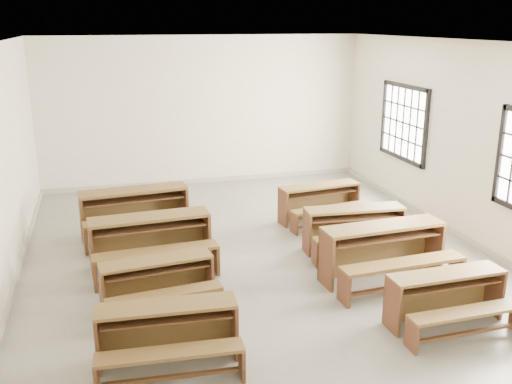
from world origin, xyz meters
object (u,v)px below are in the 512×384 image
object	(u,v)px
desk_set_0	(168,330)
desk_set_3	(135,209)
desk_set_4	(447,295)
desk_set_5	(384,248)
desk_set_1	(158,280)
desk_set_7	(320,200)
desk_set_6	(355,226)
desk_set_2	(151,238)

from	to	relation	value
desk_set_0	desk_set_3	distance (m)	3.92
desk_set_4	desk_set_5	distance (m)	1.33
desk_set_0	desk_set_4	distance (m)	3.28
desk_set_1	desk_set_7	xyz separation A→B (m)	(3.16, 2.48, 0.02)
desk_set_3	desk_set_4	world-z (taller)	desk_set_3
desk_set_3	desk_set_5	bearing A→B (deg)	-44.85
desk_set_3	desk_set_6	bearing A→B (deg)	-31.37
desk_set_6	desk_set_5	bearing A→B (deg)	-88.20
desk_set_4	desk_set_3	bearing A→B (deg)	128.78
desk_set_4	desk_set_5	world-z (taller)	desk_set_5
desk_set_7	desk_set_4	bearing A→B (deg)	-95.66
desk_set_4	desk_set_7	distance (m)	3.83
desk_set_3	desk_set_7	distance (m)	3.26
desk_set_4	desk_set_7	xyz separation A→B (m)	(-0.09, 3.83, 0.01)
desk_set_0	desk_set_1	xyz separation A→B (m)	(0.03, 1.28, -0.02)
desk_set_0	desk_set_4	bearing A→B (deg)	2.80
desk_set_6	desk_set_7	size ratio (longest dim) A/B	1.04
desk_set_2	desk_set_3	world-z (taller)	desk_set_3
desk_set_5	desk_set_7	distance (m)	2.51
desk_set_1	desk_set_3	xyz separation A→B (m)	(-0.09, 2.64, 0.10)
desk_set_1	desk_set_5	size ratio (longest dim) A/B	0.82
desk_set_5	desk_set_6	xyz separation A→B (m)	(0.05, 1.06, -0.05)
desk_set_5	desk_set_4	bearing A→B (deg)	-87.32
desk_set_5	desk_set_7	xyz separation A→B (m)	(0.05, 2.51, -0.07)
desk_set_4	desk_set_6	distance (m)	2.37
desk_set_6	desk_set_0	bearing A→B (deg)	-139.54
desk_set_2	desk_set_5	world-z (taller)	desk_set_5
desk_set_0	desk_set_5	distance (m)	3.39
desk_set_3	desk_set_4	distance (m)	5.20
desk_set_3	desk_set_7	size ratio (longest dim) A/B	1.18
desk_set_2	desk_set_5	size ratio (longest dim) A/B	0.99
desk_set_0	desk_set_6	world-z (taller)	desk_set_6
desk_set_1	desk_set_7	world-z (taller)	desk_set_7
desk_set_0	desk_set_2	world-z (taller)	desk_set_2
desk_set_4	desk_set_5	xyz separation A→B (m)	(-0.14, 1.32, 0.08)
desk_set_6	desk_set_3	bearing A→B (deg)	158.36
desk_set_3	desk_set_7	world-z (taller)	desk_set_3
desk_set_0	desk_set_1	distance (m)	1.28
desk_set_2	desk_set_3	distance (m)	1.40
desk_set_6	desk_set_2	bearing A→B (deg)	-179.36
desk_set_0	desk_set_2	distance (m)	2.53
desk_set_3	desk_set_7	xyz separation A→B (m)	(3.26, -0.16, -0.08)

